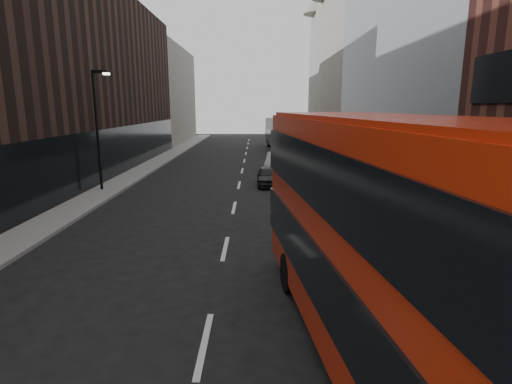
{
  "coord_description": "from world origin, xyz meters",
  "views": [
    {
      "loc": [
        1.14,
        -5.85,
        5.1
      ],
      "look_at": [
        1.13,
        6.24,
        2.5
      ],
      "focal_mm": 28.0,
      "sensor_mm": 36.0,
      "label": 1
    }
  ],
  "objects_px": {
    "red_bus": "(403,242)",
    "car_a": "(268,176)",
    "street_lamp": "(98,122)",
    "car_c": "(293,152)",
    "grey_bus": "(282,133)",
    "car_b": "(277,162)"
  },
  "relations": [
    {
      "from": "red_bus",
      "to": "car_b",
      "type": "bearing_deg",
      "value": 85.36
    },
    {
      "from": "car_a",
      "to": "red_bus",
      "type": "bearing_deg",
      "value": -85.24
    },
    {
      "from": "grey_bus",
      "to": "car_c",
      "type": "bearing_deg",
      "value": -93.35
    },
    {
      "from": "red_bus",
      "to": "car_a",
      "type": "xyz_separation_m",
      "value": [
        -1.81,
        19.11,
        -2.12
      ]
    },
    {
      "from": "street_lamp",
      "to": "grey_bus",
      "type": "bearing_deg",
      "value": 62.68
    },
    {
      "from": "car_c",
      "to": "grey_bus",
      "type": "bearing_deg",
      "value": 96.81
    },
    {
      "from": "car_a",
      "to": "car_b",
      "type": "distance_m",
      "value": 6.06
    },
    {
      "from": "street_lamp",
      "to": "car_a",
      "type": "distance_m",
      "value": 10.94
    },
    {
      "from": "street_lamp",
      "to": "car_c",
      "type": "distance_m",
      "value": 19.54
    },
    {
      "from": "car_a",
      "to": "street_lamp",
      "type": "bearing_deg",
      "value": -169.51
    },
    {
      "from": "red_bus",
      "to": "car_a",
      "type": "distance_m",
      "value": 19.31
    },
    {
      "from": "car_a",
      "to": "car_c",
      "type": "bearing_deg",
      "value": 76.63
    },
    {
      "from": "street_lamp",
      "to": "grey_bus",
      "type": "xyz_separation_m",
      "value": [
        12.44,
        24.08,
        -2.23
      ]
    },
    {
      "from": "red_bus",
      "to": "car_a",
      "type": "height_order",
      "value": "red_bus"
    },
    {
      "from": "street_lamp",
      "to": "red_bus",
      "type": "distance_m",
      "value": 20.93
    },
    {
      "from": "street_lamp",
      "to": "grey_bus",
      "type": "height_order",
      "value": "street_lamp"
    },
    {
      "from": "street_lamp",
      "to": "car_c",
      "type": "bearing_deg",
      "value": 47.82
    },
    {
      "from": "street_lamp",
      "to": "grey_bus",
      "type": "relative_size",
      "value": 0.61
    },
    {
      "from": "grey_bus",
      "to": "car_b",
      "type": "height_order",
      "value": "grey_bus"
    },
    {
      "from": "car_a",
      "to": "car_c",
      "type": "distance_m",
      "value": 12.57
    },
    {
      "from": "grey_bus",
      "to": "car_a",
      "type": "relative_size",
      "value": 3.15
    },
    {
      "from": "street_lamp",
      "to": "grey_bus",
      "type": "distance_m",
      "value": 27.19
    }
  ]
}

